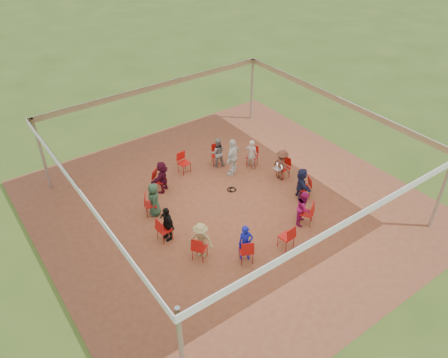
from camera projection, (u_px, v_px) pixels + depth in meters
ground at (229, 205)px, 16.16m from camera, size 80.00×80.00×0.00m
dirt_patch at (229, 205)px, 16.16m from camera, size 13.00×13.00×0.00m
tent at (230, 151)px, 14.79m from camera, size 10.33×10.33×3.00m
chair_0 at (283, 168)px, 17.39m from camera, size 0.47×0.45×0.90m
chair_1 at (252, 157)px, 18.07m from camera, size 0.60×0.59×0.90m
chair_2 at (217, 155)px, 18.18m from camera, size 0.57×0.58×0.90m
chair_3 at (184, 163)px, 17.67m from camera, size 0.45×0.47×0.90m
chair_4 at (160, 180)px, 16.69m from camera, size 0.59×0.60×0.90m
chair_5 at (151, 204)px, 15.50m from camera, size 0.58×0.57×0.90m
chair_6 at (164, 230)px, 14.42m from camera, size 0.47×0.45×0.90m
chair_7 at (200, 248)px, 13.73m from camera, size 0.60×0.59×0.90m
chair_8 at (246, 250)px, 13.63m from camera, size 0.57×0.58×0.90m
chair_9 at (286, 237)px, 14.14m from camera, size 0.45×0.47×0.90m
chair_10 at (307, 213)px, 15.11m from camera, size 0.59×0.60×0.90m
chair_11 at (304, 188)px, 16.31m from camera, size 0.58×0.57×0.90m
person_seated_0 at (282, 165)px, 17.21m from camera, size 0.48×0.87×1.29m
person_seated_1 at (251, 154)px, 17.86m from camera, size 0.52×0.56×1.29m
person_seated_2 at (217, 152)px, 17.96m from camera, size 0.72×0.60×1.29m
person_seated_3 at (162, 177)px, 16.54m from camera, size 1.24×1.05×1.29m
person_seated_4 at (154, 199)px, 15.40m from camera, size 0.59×0.72×1.29m
person_seated_5 at (167, 223)px, 14.36m from camera, size 0.44×0.79×1.29m
person_seated_6 at (201, 240)px, 13.71m from camera, size 0.81×0.92×1.29m
person_seated_7 at (246, 243)px, 13.61m from camera, size 0.56×0.48×1.29m
person_seated_8 at (304, 208)px, 15.03m from camera, size 0.72×0.65×1.29m
person_seated_9 at (301, 184)px, 16.17m from camera, size 0.93×1.28×1.29m
standing_person at (233, 157)px, 17.39m from camera, size 1.05×0.83×1.60m
cable_coil at (232, 190)px, 16.93m from camera, size 0.43×0.43×0.03m
laptop at (279, 167)px, 17.15m from camera, size 0.27×0.33×0.22m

